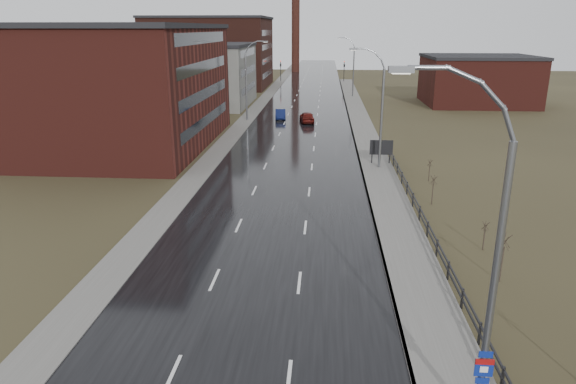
# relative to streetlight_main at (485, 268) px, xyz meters

# --- Properties ---
(road) EXTENTS (14.00, 300.00, 0.06)m
(road) POSITION_rel_streetlight_main_xyz_m (-8.47, 58.00, -6.03)
(road) COLOR black
(road) RESTS_ON ground
(sidewalk_right) EXTENTS (3.20, 180.00, 0.18)m
(sidewalk_right) POSITION_rel_streetlight_main_xyz_m (0.13, 33.00, -5.97)
(sidewalk_right) COLOR #595651
(sidewalk_right) RESTS_ON ground
(curb_right) EXTENTS (0.16, 180.00, 0.18)m
(curb_right) POSITION_rel_streetlight_main_xyz_m (-1.39, 33.00, -5.97)
(curb_right) COLOR slate
(curb_right) RESTS_ON ground
(sidewalk_left) EXTENTS (2.40, 260.00, 0.12)m
(sidewalk_left) POSITION_rel_streetlight_main_xyz_m (-16.67, 58.00, -6.00)
(sidewalk_left) COLOR #595651
(sidewalk_left) RESTS_ON ground
(warehouse_near) EXTENTS (22.44, 28.56, 13.50)m
(warehouse_near) POSITION_rel_streetlight_main_xyz_m (-29.46, 43.00, 0.70)
(warehouse_near) COLOR #471914
(warehouse_near) RESTS_ON ground
(warehouse_mid) EXTENTS (16.32, 20.40, 10.50)m
(warehouse_mid) POSITION_rel_streetlight_main_xyz_m (-26.46, 76.00, -0.80)
(warehouse_mid) COLOR slate
(warehouse_mid) RESTS_ON ground
(warehouse_far) EXTENTS (26.52, 24.48, 15.50)m
(warehouse_far) POSITION_rel_streetlight_main_xyz_m (-31.47, 106.00, 1.70)
(warehouse_far) COLOR #331611
(warehouse_far) RESTS_ON ground
(building_right) EXTENTS (18.36, 16.32, 8.50)m
(building_right) POSITION_rel_streetlight_main_xyz_m (21.83, 80.00, -1.80)
(building_right) COLOR #471914
(building_right) RESTS_ON ground
(smokestack) EXTENTS (2.70, 2.70, 30.70)m
(smokestack) POSITION_rel_streetlight_main_xyz_m (-14.47, 148.00, 9.44)
(smokestack) COLOR #331611
(smokestack) RESTS_ON ground
(streetlight_main) EXTENTS (3.91, 0.29, 12.11)m
(streetlight_main) POSITION_rel_streetlight_main_xyz_m (0.00, 0.00, 0.00)
(streetlight_main) COLOR slate
(streetlight_main) RESTS_ON ground
(streetlight_right_mid) EXTENTS (3.36, 0.28, 11.35)m
(streetlight_right_mid) POSITION_rel_streetlight_main_xyz_m (0.03, 34.00, -0.22)
(streetlight_right_mid) COLOR slate
(streetlight_right_mid) RESTS_ON ground
(streetlight_left) EXTENTS (3.36, 0.28, 11.35)m
(streetlight_left) POSITION_rel_streetlight_main_xyz_m (-16.17, 60.00, -0.22)
(streetlight_left) COLOR slate
(streetlight_left) RESTS_ON ground
(streetlight_right_far) EXTENTS (3.36, 0.28, 11.35)m
(streetlight_right_far) POSITION_rel_streetlight_main_xyz_m (0.03, 88.00, -0.22)
(streetlight_right_far) COLOR slate
(streetlight_right_far) RESTS_ON ground
(guardrail) EXTENTS (0.10, 53.05, 1.10)m
(guardrail) POSITION_rel_streetlight_main_xyz_m (1.83, 16.32, -5.35)
(guardrail) COLOR black
(guardrail) RESTS_ON ground
(shrub_c) EXTENTS (0.65, 0.69, 2.78)m
(shrub_c) POSITION_rel_streetlight_main_xyz_m (4.58, 10.97, -4.58)
(shrub_c) COLOR #382D23
(shrub_c) RESTS_ON ground
(shrub_d) EXTENTS (0.44, 0.47, 1.85)m
(shrub_d) POSITION_rel_streetlight_main_xyz_m (4.89, 15.20, -5.08)
(shrub_d) COLOR #382D23
(shrub_d) RESTS_ON ground
(shrub_e) EXTENTS (0.55, 0.58, 2.31)m
(shrub_e) POSITION_rel_streetlight_main_xyz_m (3.39, 23.63, -4.83)
(shrub_e) COLOR #382D23
(shrub_e) RESTS_ON ground
(shrub_f) EXTENTS (0.47, 0.50, 1.98)m
(shrub_f) POSITION_rel_streetlight_main_xyz_m (4.35, 30.06, -5.01)
(shrub_f) COLOR #382D23
(shrub_f) RESTS_ON ground
(billboard) EXTENTS (2.27, 0.17, 2.52)m
(billboard) POSITION_rel_streetlight_main_xyz_m (0.63, 35.53, -4.35)
(billboard) COLOR black
(billboard) RESTS_ON ground
(traffic_light_left) EXTENTS (0.58, 2.73, 5.30)m
(traffic_light_left) POSITION_rel_streetlight_main_xyz_m (-16.47, 118.00, -1.46)
(traffic_light_left) COLOR black
(traffic_light_left) RESTS_ON ground
(traffic_light_right) EXTENTS (0.58, 2.73, 5.30)m
(traffic_light_right) POSITION_rel_streetlight_main_xyz_m (-0.47, 118.00, -1.46)
(traffic_light_right) COLOR black
(traffic_light_right) RESTS_ON ground
(car_near) EXTENTS (1.89, 4.42, 1.42)m
(car_near) POSITION_rel_streetlight_main_xyz_m (-11.64, 61.46, -5.35)
(car_near) COLOR #0C153E
(car_near) RESTS_ON ground
(car_far) EXTENTS (2.49, 4.86, 1.58)m
(car_far) POSITION_rel_streetlight_main_xyz_m (-7.58, 58.74, -5.27)
(car_far) COLOR #55120E
(car_far) RESTS_ON ground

